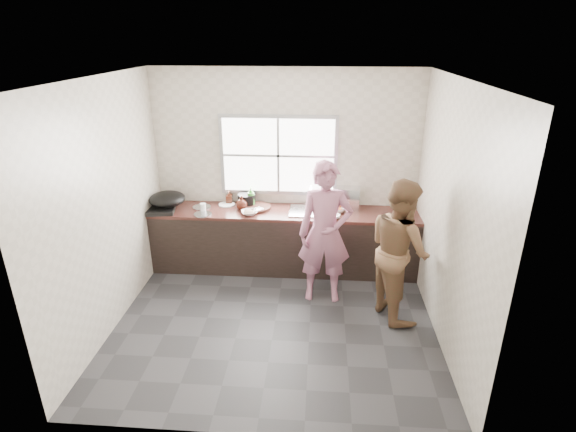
# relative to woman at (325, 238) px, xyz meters

# --- Properties ---
(floor) EXTENTS (3.60, 3.20, 0.01)m
(floor) POSITION_rel_woman_xyz_m (-0.55, -0.56, -0.82)
(floor) COLOR #2A2A2C
(floor) RESTS_ON ground
(ceiling) EXTENTS (3.60, 3.20, 0.01)m
(ceiling) POSITION_rel_woman_xyz_m (-0.55, -0.56, 1.89)
(ceiling) COLOR silver
(ceiling) RESTS_ON wall_back
(wall_back) EXTENTS (3.60, 0.01, 2.70)m
(wall_back) POSITION_rel_woman_xyz_m (-0.55, 1.04, 0.53)
(wall_back) COLOR beige
(wall_back) RESTS_ON ground
(wall_left) EXTENTS (0.01, 3.20, 2.70)m
(wall_left) POSITION_rel_woman_xyz_m (-2.36, -0.56, 0.53)
(wall_left) COLOR beige
(wall_left) RESTS_ON ground
(wall_right) EXTENTS (0.01, 3.20, 2.70)m
(wall_right) POSITION_rel_woman_xyz_m (1.25, -0.56, 0.53)
(wall_right) COLOR beige
(wall_right) RESTS_ON ground
(wall_front) EXTENTS (3.60, 0.01, 2.70)m
(wall_front) POSITION_rel_woman_xyz_m (-0.55, -2.17, 0.53)
(wall_front) COLOR beige
(wall_front) RESTS_ON ground
(cabinet) EXTENTS (3.60, 0.62, 0.82)m
(cabinet) POSITION_rel_woman_xyz_m (-0.55, 0.73, -0.41)
(cabinet) COLOR black
(cabinet) RESTS_ON floor
(countertop) EXTENTS (3.60, 0.64, 0.04)m
(countertop) POSITION_rel_woman_xyz_m (-0.55, 0.73, 0.02)
(countertop) COLOR #3B1D18
(countertop) RESTS_ON cabinet
(sink) EXTENTS (0.55, 0.45, 0.02)m
(sink) POSITION_rel_woman_xyz_m (-0.20, 0.73, 0.05)
(sink) COLOR silver
(sink) RESTS_ON countertop
(faucet) EXTENTS (0.02, 0.02, 0.30)m
(faucet) POSITION_rel_woman_xyz_m (-0.20, 0.93, 0.19)
(faucet) COLOR silver
(faucet) RESTS_ON countertop
(window_frame) EXTENTS (1.60, 0.05, 1.10)m
(window_frame) POSITION_rel_woman_xyz_m (-0.65, 1.03, 0.73)
(window_frame) COLOR #9EA0A5
(window_frame) RESTS_ON wall_back
(window_glazing) EXTENTS (1.50, 0.01, 1.00)m
(window_glazing) POSITION_rel_woman_xyz_m (-0.65, 1.00, 0.73)
(window_glazing) COLOR white
(window_glazing) RESTS_ON window_frame
(woman) EXTENTS (0.61, 0.40, 1.64)m
(woman) POSITION_rel_woman_xyz_m (0.00, 0.00, 0.00)
(woman) COLOR #AA6681
(woman) RESTS_ON floor
(person_side) EXTENTS (0.87, 0.98, 1.65)m
(person_side) POSITION_rel_woman_xyz_m (0.83, -0.27, 0.01)
(person_side) COLOR brown
(person_side) RESTS_ON floor
(cutting_board) EXTENTS (0.45, 0.45, 0.04)m
(cutting_board) POSITION_rel_woman_xyz_m (-0.94, 0.78, 0.06)
(cutting_board) COLOR #331A14
(cutting_board) RESTS_ON countertop
(cleaver) EXTENTS (0.24, 0.23, 0.01)m
(cleaver) POSITION_rel_woman_xyz_m (-0.94, 0.64, 0.08)
(cleaver) COLOR silver
(cleaver) RESTS_ON cutting_board
(bowl_mince) EXTENTS (0.27, 0.27, 0.05)m
(bowl_mince) POSITION_rel_woman_xyz_m (-1.00, 0.57, 0.07)
(bowl_mince) COLOR silver
(bowl_mince) RESTS_ON countertop
(bowl_crabs) EXTENTS (0.23, 0.23, 0.06)m
(bowl_crabs) POSITION_rel_woman_xyz_m (0.16, 0.75, 0.07)
(bowl_crabs) COLOR white
(bowl_crabs) RESTS_ON countertop
(bowl_held) EXTENTS (0.26, 0.26, 0.06)m
(bowl_held) POSITION_rel_woman_xyz_m (0.11, 0.52, 0.07)
(bowl_held) COLOR white
(bowl_held) RESTS_ON countertop
(black_pot) EXTENTS (0.28, 0.28, 0.17)m
(black_pot) POSITION_rel_woman_xyz_m (-1.08, 0.87, 0.13)
(black_pot) COLOR black
(black_pot) RESTS_ON countertop
(plate_food) EXTENTS (0.29, 0.29, 0.02)m
(plate_food) POSITION_rel_woman_xyz_m (-1.37, 0.88, 0.05)
(plate_food) COLOR white
(plate_food) RESTS_ON countertop
(bottle_green) EXTENTS (0.13, 0.13, 0.29)m
(bottle_green) POSITION_rel_woman_xyz_m (-1.02, 0.85, 0.19)
(bottle_green) COLOR #378D2E
(bottle_green) RESTS_ON countertop
(bottle_brown_tall) EXTENTS (0.08, 0.08, 0.17)m
(bottle_brown_tall) POSITION_rel_woman_xyz_m (-1.34, 0.96, 0.13)
(bottle_brown_tall) COLOR #441D11
(bottle_brown_tall) RESTS_ON countertop
(bottle_brown_short) EXTENTS (0.16, 0.16, 0.18)m
(bottle_brown_short) POSITION_rel_woman_xyz_m (-1.13, 0.75, 0.13)
(bottle_brown_short) COLOR #3D170F
(bottle_brown_short) RESTS_ON countertop
(glass_jar) EXTENTS (0.08, 0.08, 0.11)m
(glass_jar) POSITION_rel_woman_xyz_m (-1.64, 0.64, 0.10)
(glass_jar) COLOR white
(glass_jar) RESTS_ON countertop
(burner) EXTENTS (0.41, 0.41, 0.05)m
(burner) POSITION_rel_woman_xyz_m (-2.20, 0.58, 0.07)
(burner) COLOR black
(burner) RESTS_ON countertop
(wok) EXTENTS (0.61, 0.61, 0.18)m
(wok) POSITION_rel_woman_xyz_m (-2.13, 0.67, 0.19)
(wok) COLOR black
(wok) RESTS_ON burner
(dish_rack) EXTENTS (0.40, 0.30, 0.28)m
(dish_rack) POSITION_rel_woman_xyz_m (0.28, 0.96, 0.18)
(dish_rack) COLOR silver
(dish_rack) RESTS_ON countertop
(pot_lid_left) EXTENTS (0.31, 0.31, 0.01)m
(pot_lid_left) POSITION_rel_woman_xyz_m (-1.61, 0.52, 0.05)
(pot_lid_left) COLOR #A9AAB0
(pot_lid_left) RESTS_ON countertop
(pot_lid_right) EXTENTS (0.26, 0.26, 0.01)m
(pot_lid_right) POSITION_rel_woman_xyz_m (-1.69, 0.77, 0.05)
(pot_lid_right) COLOR silver
(pot_lid_right) RESTS_ON countertop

